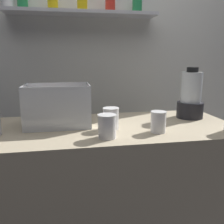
# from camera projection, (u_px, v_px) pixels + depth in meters

# --- Properties ---
(counter) EXTENTS (1.40, 0.64, 0.90)m
(counter) POSITION_uv_depth(u_px,v_px,m) (112.00, 197.00, 1.47)
(counter) COLOR tan
(counter) RESTS_ON ground_plane
(back_wall_unit) EXTENTS (2.60, 0.24, 2.50)m
(back_wall_unit) POSITION_uv_depth(u_px,v_px,m) (95.00, 59.00, 2.03)
(back_wall_unit) COLOR silver
(back_wall_unit) RESTS_ON ground_plane
(carrot_display_bin) EXTENTS (0.36, 0.23, 0.23)m
(carrot_display_bin) POSITION_uv_depth(u_px,v_px,m) (58.00, 113.00, 1.37)
(carrot_display_bin) COLOR white
(carrot_display_bin) RESTS_ON counter
(blender_pitcher) EXTENTS (0.17, 0.17, 0.32)m
(blender_pitcher) POSITION_uv_depth(u_px,v_px,m) (191.00, 97.00, 1.54)
(blender_pitcher) COLOR black
(blender_pitcher) RESTS_ON counter
(juice_cup_beet_left) EXTENTS (0.09, 0.09, 0.11)m
(juice_cup_beet_left) POSITION_uv_depth(u_px,v_px,m) (107.00, 127.00, 1.16)
(juice_cup_beet_left) COLOR white
(juice_cup_beet_left) RESTS_ON counter
(juice_cup_carrot_middle) EXTENTS (0.09, 0.09, 0.12)m
(juice_cup_carrot_middle) POSITION_uv_depth(u_px,v_px,m) (111.00, 120.00, 1.30)
(juice_cup_carrot_middle) COLOR white
(juice_cup_carrot_middle) RESTS_ON counter
(juice_cup_pomegranate_right) EXTENTS (0.08, 0.08, 0.11)m
(juice_cup_pomegranate_right) POSITION_uv_depth(u_px,v_px,m) (158.00, 123.00, 1.25)
(juice_cup_pomegranate_right) COLOR white
(juice_cup_pomegranate_right) RESTS_ON counter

